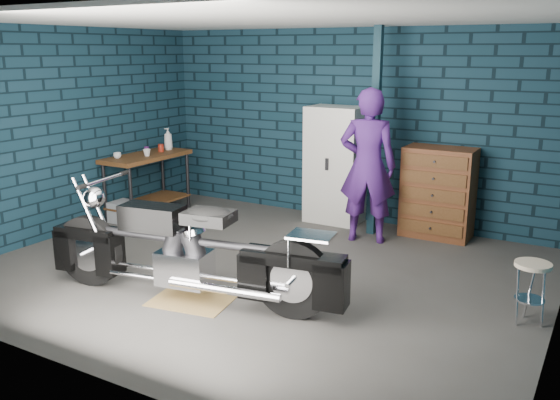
{
  "coord_description": "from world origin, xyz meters",
  "views": [
    {
      "loc": [
        3.3,
        -5.28,
        2.4
      ],
      "look_at": [
        0.08,
        0.3,
        0.76
      ],
      "focal_mm": 38.0,
      "sensor_mm": 36.0,
      "label": 1
    }
  ],
  "objects_px": {
    "motorcycle": "(190,244)",
    "storage_bin": "(128,212)",
    "shop_stool": "(530,293)",
    "tool_chest": "(438,193)",
    "person": "(368,166)",
    "locker": "(335,165)",
    "workbench": "(148,185)"
  },
  "relations": [
    {
      "from": "person",
      "to": "shop_stool",
      "type": "relative_size",
      "value": 3.39
    },
    {
      "from": "storage_bin",
      "to": "locker",
      "type": "relative_size",
      "value": 0.29
    },
    {
      "from": "tool_chest",
      "to": "storage_bin",
      "type": "bearing_deg",
      "value": -158.93
    },
    {
      "from": "storage_bin",
      "to": "shop_stool",
      "type": "height_order",
      "value": "shop_stool"
    },
    {
      "from": "workbench",
      "to": "person",
      "type": "relative_size",
      "value": 0.71
    },
    {
      "from": "storage_bin",
      "to": "locker",
      "type": "bearing_deg",
      "value": 31.37
    },
    {
      "from": "person",
      "to": "motorcycle",
      "type": "bearing_deg",
      "value": 58.87
    },
    {
      "from": "person",
      "to": "shop_stool",
      "type": "distance_m",
      "value": 2.75
    },
    {
      "from": "storage_bin",
      "to": "locker",
      "type": "distance_m",
      "value": 3.04
    },
    {
      "from": "tool_chest",
      "to": "shop_stool",
      "type": "xyz_separation_m",
      "value": [
        1.44,
        -2.13,
        -0.3
      ]
    },
    {
      "from": "storage_bin",
      "to": "person",
      "type": "bearing_deg",
      "value": 15.97
    },
    {
      "from": "tool_chest",
      "to": "shop_stool",
      "type": "distance_m",
      "value": 2.59
    },
    {
      "from": "person",
      "to": "locker",
      "type": "height_order",
      "value": "person"
    },
    {
      "from": "locker",
      "to": "shop_stool",
      "type": "distance_m",
      "value": 3.65
    },
    {
      "from": "workbench",
      "to": "motorcycle",
      "type": "xyz_separation_m",
      "value": [
        2.52,
        -2.18,
        0.13
      ]
    },
    {
      "from": "shop_stool",
      "to": "person",
      "type": "bearing_deg",
      "value": 145.15
    },
    {
      "from": "shop_stool",
      "to": "tool_chest",
      "type": "bearing_deg",
      "value": 124.1
    },
    {
      "from": "workbench",
      "to": "locker",
      "type": "xyz_separation_m",
      "value": [
        2.55,
        1.07,
        0.37
      ]
    },
    {
      "from": "person",
      "to": "tool_chest",
      "type": "bearing_deg",
      "value": -155.77
    },
    {
      "from": "workbench",
      "to": "motorcycle",
      "type": "height_order",
      "value": "motorcycle"
    },
    {
      "from": "person",
      "to": "shop_stool",
      "type": "height_order",
      "value": "person"
    },
    {
      "from": "workbench",
      "to": "shop_stool",
      "type": "bearing_deg",
      "value": -11.03
    },
    {
      "from": "motorcycle",
      "to": "shop_stool",
      "type": "bearing_deg",
      "value": 11.47
    },
    {
      "from": "tool_chest",
      "to": "shop_stool",
      "type": "bearing_deg",
      "value": -55.9
    },
    {
      "from": "person",
      "to": "storage_bin",
      "type": "height_order",
      "value": "person"
    },
    {
      "from": "workbench",
      "to": "tool_chest",
      "type": "bearing_deg",
      "value": 14.85
    },
    {
      "from": "workbench",
      "to": "tool_chest",
      "type": "height_order",
      "value": "tool_chest"
    },
    {
      "from": "storage_bin",
      "to": "motorcycle",
      "type": "bearing_deg",
      "value": -34.34
    },
    {
      "from": "person",
      "to": "workbench",
      "type": "bearing_deg",
      "value": -7.2
    },
    {
      "from": "workbench",
      "to": "person",
      "type": "bearing_deg",
      "value": 7.93
    },
    {
      "from": "motorcycle",
      "to": "storage_bin",
      "type": "height_order",
      "value": "motorcycle"
    },
    {
      "from": "workbench",
      "to": "shop_stool",
      "type": "height_order",
      "value": "workbench"
    }
  ]
}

